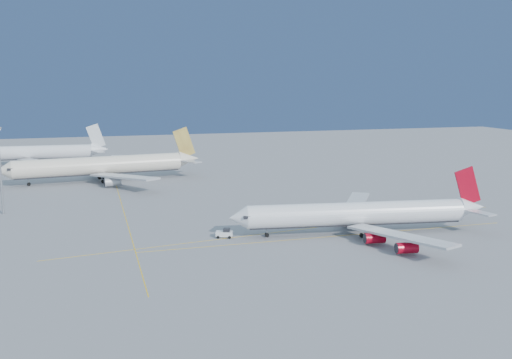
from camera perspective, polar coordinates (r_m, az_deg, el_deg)
The scene contains 7 objects.
ground at distance 144.20m, azimuth 3.68°, elevation -4.41°, with size 500.00×500.00×0.00m, color slate.
taxiway_lines at distance 145.93m, azimuth -2.63°, elevation -4.23°, with size 118.86×140.00×0.02m.
airliner_virgin at distance 136.13m, azimuth 10.50°, elevation -3.41°, with size 62.34×55.57×15.39m.
airliner_etihad at distance 210.85m, azimuth -14.95°, elevation 1.37°, with size 71.06×65.24×18.54m.
airliner_third at distance 261.33m, azimuth -21.53°, elevation 2.50°, with size 64.41×59.30×17.27m.
pushback_tug at distance 131.27m, azimuth -3.15°, elevation -5.39°, with size 4.21×3.30×2.13m.
light_mast at distance 166.31m, azimuth -24.26°, elevation 1.48°, with size 2.02×2.02×23.37m.
Camera 1 is at (-48.24, -131.21, 35.39)m, focal length 40.00 mm.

